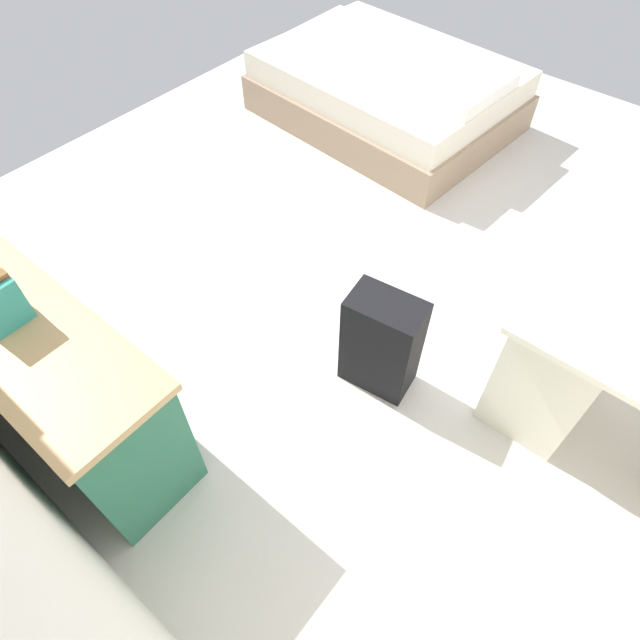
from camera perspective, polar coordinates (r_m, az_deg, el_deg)
The scene contains 4 objects.
ground_plane at distance 3.37m, azimuth 10.10°, elevation 4.01°, with size 5.87×5.87×0.00m, color beige.
credenza at distance 2.83m, azimuth -28.43°, elevation -3.37°, with size 1.80×0.48×0.79m.
bed at distance 4.67m, azimuth 7.24°, elevation 22.90°, with size 2.00×1.54×0.58m.
suitcase_black at distance 2.67m, azimuth 6.54°, elevation -2.46°, with size 0.36×0.22×0.60m, color black.
Camera 1 is at (-0.99, 2.11, 2.44)m, focal length 30.21 mm.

